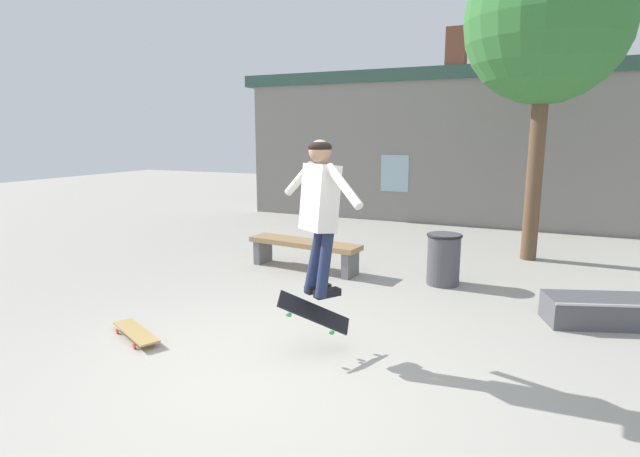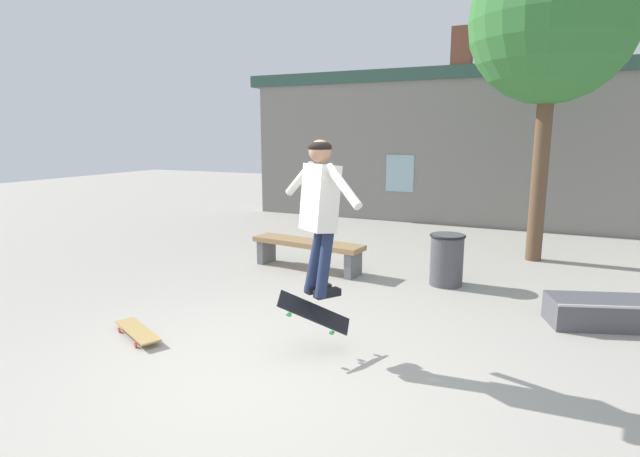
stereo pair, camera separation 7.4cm
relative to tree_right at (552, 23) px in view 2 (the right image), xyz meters
The scene contains 9 objects.
ground_plane 7.06m from the tree_right, 110.12° to the right, with size 40.00×40.00×0.00m, color #A39E93.
building_backdrop 4.10m from the tree_right, 124.25° to the left, with size 10.85×0.52×4.54m.
tree_right is the anchor object (origin of this frame).
park_bench 5.33m from the tree_right, 146.08° to the right, with size 1.96×0.67×0.48m.
skate_ledge 4.85m from the tree_right, 73.03° to the right, with size 1.41×0.92×0.33m.
trash_bin 4.25m from the tree_right, 117.34° to the right, with size 0.51×0.51×0.75m.
skater 5.85m from the tree_right, 109.32° to the right, with size 1.10×0.76×1.49m.
skateboard_flipping 6.38m from the tree_right, 110.17° to the right, with size 0.63×0.53×0.46m.
skateboard_resting 7.65m from the tree_right, 124.49° to the right, with size 0.84×0.55×0.08m.
Camera 2 is at (2.21, -3.72, 2.16)m, focal length 28.00 mm.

